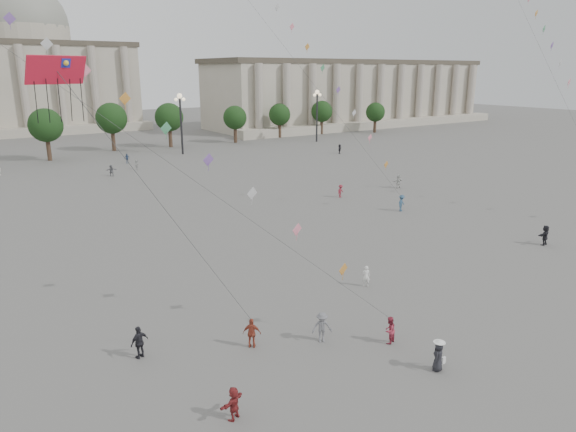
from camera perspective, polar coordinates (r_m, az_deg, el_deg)
ground at (r=29.94m, az=15.04°, el=-13.68°), size 360.00×360.00×0.00m
hall_east at (r=146.03m, az=7.15°, el=13.39°), size 84.00×26.22×17.20m
hall_central at (r=147.27m, az=-26.77°, el=14.16°), size 48.30×34.30×35.50m
tree_row at (r=97.21m, az=-21.93°, el=9.39°), size 137.12×5.12×8.00m
lamp_post_mid_east at (r=93.81m, az=-11.86°, el=11.19°), size 2.00×0.90×10.65m
lamp_post_far_east at (r=108.69m, az=3.25°, el=12.10°), size 2.00×0.90×10.65m
person_crowd_0 at (r=87.23m, az=-17.45°, el=6.12°), size 0.97×0.51×1.58m
person_crowd_3 at (r=49.24m, az=26.66°, el=-1.92°), size 1.67×0.70×1.75m
person_crowd_4 at (r=81.26m, az=-16.49°, el=5.50°), size 1.01×1.45×1.50m
person_crowd_6 at (r=28.96m, az=3.80°, el=-12.23°), size 1.30×1.07×1.74m
person_crowd_7 at (r=66.95m, az=12.16°, el=3.79°), size 1.63×0.54×1.75m
person_crowd_8 at (r=60.92m, az=5.86°, el=2.78°), size 1.12×0.84×1.54m
person_crowd_9 at (r=93.70m, az=5.76°, el=7.43°), size 1.50×1.40×1.68m
person_crowd_12 at (r=77.24m, az=-19.03°, el=4.81°), size 1.58×0.85×1.62m
person_crowd_13 at (r=36.20m, az=8.66°, el=-6.61°), size 0.66×0.62×1.51m
tourist_0 at (r=28.45m, az=-4.03°, el=-12.85°), size 1.03×0.94×1.68m
tourist_2 at (r=23.50m, az=-6.05°, el=-19.99°), size 1.48×0.99×1.53m
tourist_4 at (r=28.50m, az=-16.18°, el=-13.32°), size 1.13×0.75×1.79m
kite_flyer_0 at (r=29.33m, az=11.21°, el=-12.33°), size 0.90×0.80×1.56m
kite_flyer_1 at (r=55.92m, az=12.51°, el=1.42°), size 1.31×1.03×1.79m
hat_person at (r=27.49m, az=16.37°, el=-14.63°), size 0.90×0.78×1.69m
dragon_kite at (r=21.28m, az=-23.92°, el=12.50°), size 5.36×1.11×15.45m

